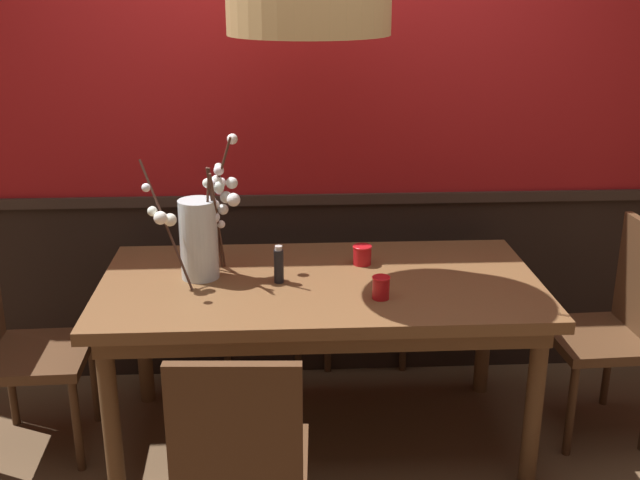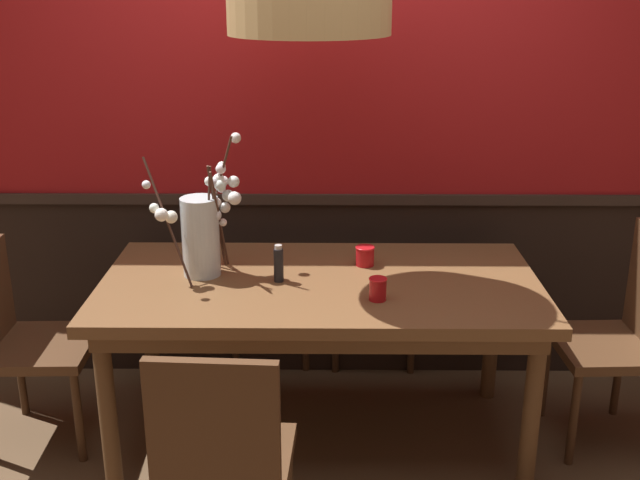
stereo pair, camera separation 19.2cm
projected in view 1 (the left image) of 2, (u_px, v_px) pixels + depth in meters
The scene contains 13 objects.
ground_plane at pixel (320, 438), 3.46m from camera, with size 24.00×24.00×0.00m, color brown.
back_wall at pixel (312, 111), 3.67m from camera, with size 4.57×0.14×2.71m.
dining_table at pixel (320, 299), 3.24m from camera, with size 1.82×0.93×0.76m.
chair_far_side_right at pixel (362, 260), 4.13m from camera, with size 0.46×0.44×0.94m.
chair_near_side_left at pixel (240, 461), 2.42m from camera, with size 0.44×0.42×0.92m.
chair_far_side_left at pixel (260, 263), 4.11m from camera, with size 0.44×0.45×0.91m.
chair_head_east_end at pixel (616, 320), 3.37m from camera, with size 0.42×0.46×0.96m.
chair_head_west_end at pixel (16, 343), 3.23m from camera, with size 0.44×0.45×0.89m.
vase_with_blossoms at pixel (201, 236), 3.18m from camera, with size 0.40×0.34×0.60m.
candle_holder_nearer_center at pixel (381, 287), 3.01m from camera, with size 0.07×0.07×0.09m.
candle_holder_nearer_edge at pixel (362, 255), 3.37m from camera, with size 0.08×0.08×0.09m.
condiment_bottle at pixel (279, 265), 3.16m from camera, with size 0.04×0.04×0.16m.
pendant_lamp at pixel (309, 0), 2.88m from camera, with size 0.62×0.62×0.97m.
Camera 1 is at (-0.16, -2.98, 1.96)m, focal length 43.44 mm.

